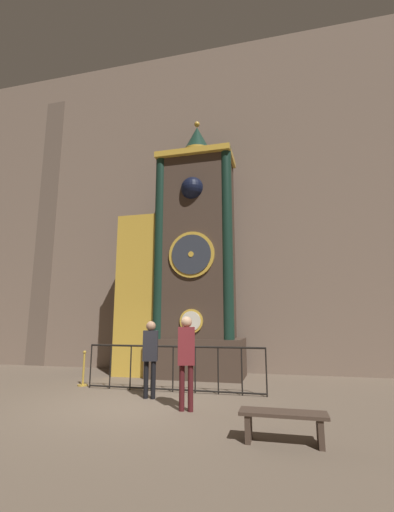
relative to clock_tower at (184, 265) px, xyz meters
name	(u,v)px	position (x,y,z in m)	size (l,w,h in m)	color
ground_plane	(135,405)	(0.05, -3.83, -3.61)	(28.00, 28.00, 0.00)	brown
cathedral_back_wall	(193,199)	(-0.04, 1.38, 2.87)	(24.00, 0.32, 12.99)	#7A6656
clock_tower	(184,265)	(0.00, 0.00, 0.00)	(4.19, 1.82, 8.92)	#423328
railing_fence	(173,366)	(0.41, -2.37, -2.99)	(4.69, 0.05, 1.13)	black
visitor_near	(150,351)	(0.12, -3.20, -2.55)	(0.39, 0.30, 1.75)	black
visitor_far	(186,353)	(1.24, -4.08, -2.49)	(0.38, 0.30, 1.84)	#461518
stanchion_post	(83,374)	(-2.25, -2.15, -3.31)	(0.28, 0.28, 0.94)	#B28E33
visitor_bench	(283,421)	(3.12, -5.48, -3.30)	(1.27, 0.40, 0.44)	#423328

